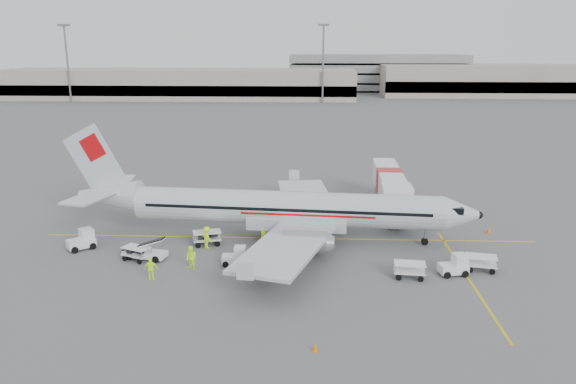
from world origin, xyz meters
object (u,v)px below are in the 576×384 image
Objects in this scene: jet_bridge at (388,190)px; tug_mid at (234,256)px; tug_aft at (81,240)px; aircraft at (287,186)px; belt_loader at (146,245)px; tug_fore at (453,265)px.

jet_bridge is 8.58× the size of tug_mid.
aircraft is at bearing -28.93° from tug_aft.
belt_loader is (-21.49, -14.59, -1.01)m from jet_bridge.
aircraft reaches higher than tug_fore.
aircraft is 13.01m from belt_loader.
tug_aft is at bearing 164.97° from tug_mid.
aircraft is 15.56m from tug_fore.
jet_bridge reaches higher than tug_aft.
tug_fore is at bearing -47.58° from tug_aft.
aircraft reaches higher than tug_aft.
tug_fore is 0.94× the size of tug_aft.
jet_bridge is at bearing -15.16° from tug_aft.
jet_bridge is 7.47× the size of tug_aft.
tug_aft is at bearing 161.12° from tug_fore.
aircraft is at bearing 36.94° from belt_loader.
tug_mid is (-14.08, -15.57, -1.44)m from jet_bridge.
aircraft is 18.38× the size of tug_mid.
belt_loader is at bearing -144.39° from jet_bridge.
tug_aft is (-17.46, -3.36, -4.08)m from aircraft.
tug_aft is (-30.44, 4.14, 0.05)m from tug_fore.
belt_loader is at bearing 169.36° from tug_mid.
tug_aft is at bearing -164.27° from aircraft.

